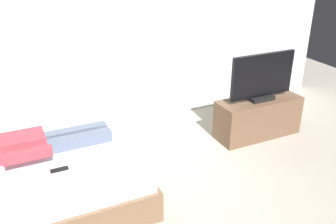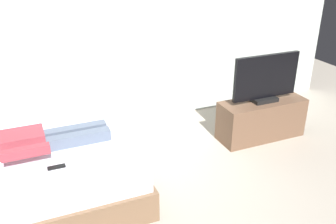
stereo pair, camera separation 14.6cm
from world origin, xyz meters
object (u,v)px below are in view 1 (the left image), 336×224
Objects in this scene: person at (33,144)px; remote at (59,170)px; bed at (36,179)px; tv at (262,78)px; tv_stand at (258,117)px.

remote is at bearing -69.53° from person.
bed is 0.36m from person.
tv reaches higher than remote.
person is 1.15× the size of tv_stand.
tv is at bearing 4.54° from bed.
bed is 2.76m from tv_stand.
person reaches higher than remote.
bed is 1.54× the size of person.
person is 2.76m from tv_stand.
person is at bearing 110.47° from remote.
remote is at bearing -166.95° from tv.
remote reaches higher than bed.
tv is (2.57, 0.60, 0.24)m from remote.
bed is 2.21× the size of tv.
remote is (0.15, -0.40, -0.07)m from person.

